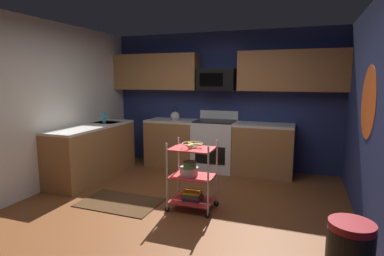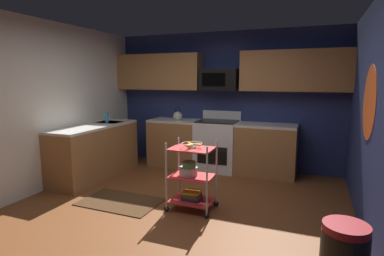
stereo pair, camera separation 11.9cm
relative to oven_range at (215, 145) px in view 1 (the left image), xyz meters
The scene contains 17 objects.
floor 2.16m from the oven_range, 88.99° to the right, with size 4.40×4.80×0.04m, color brown.
wall_back 0.89m from the oven_range, 83.52° to the left, with size 4.52×0.06×2.60m, color navy.
wall_left 3.15m from the oven_range, 136.19° to the right, with size 0.06×4.80×2.60m, color silver.
wall_right 3.20m from the oven_range, 42.86° to the right, with size 0.06×4.80×2.60m, color navy.
wall_flower_decal 2.91m from the oven_range, 35.44° to the right, with size 0.84×0.84×0.00m, color #E5591E.
counter_run 0.86m from the oven_range, 146.43° to the right, with size 3.60×2.40×0.92m.
oven_range is the anchor object (origin of this frame).
upper_cabinets 1.38m from the oven_range, 70.96° to the left, with size 4.40×0.33×0.70m.
microwave 1.23m from the oven_range, 90.26° to the left, with size 0.70×0.39×0.40m.
rolling_cart 1.90m from the oven_range, 83.13° to the right, with size 0.62×0.42×0.91m.
fruit_bowl 1.94m from the oven_range, 83.13° to the right, with size 0.27×0.27×0.07m.
mixing_bowl_large 1.90m from the oven_range, 84.60° to the right, with size 0.25×0.25×0.11m.
mixing_bowl_small 1.94m from the oven_range, 83.94° to the right, with size 0.18×0.18×0.08m.
book_stack 1.92m from the oven_range, 83.13° to the right, with size 0.27×0.21×0.12m.
kettle 0.96m from the oven_range, behind, with size 0.21×0.18×0.26m.
dish_soap_bottle 2.11m from the oven_range, 154.95° to the right, with size 0.06×0.06×0.20m, color #2D8CBF.
floor_rug 2.24m from the oven_range, 111.26° to the right, with size 1.10×0.70×0.01m, color #472D19.
Camera 1 is at (1.52, -3.47, 1.71)m, focal length 29.09 mm.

